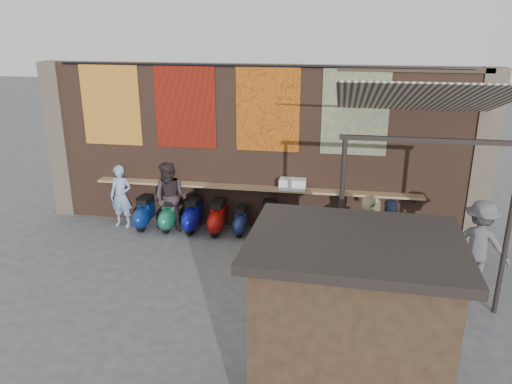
% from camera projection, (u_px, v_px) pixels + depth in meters
% --- Properties ---
extents(ground, '(70.00, 70.00, 0.00)m').
position_uv_depth(ground, '(234.00, 273.00, 10.29)').
color(ground, '#474749').
rests_on(ground, ground).
extents(brick_wall, '(10.00, 0.40, 4.00)m').
position_uv_depth(brick_wall, '(257.00, 148.00, 12.16)').
color(brick_wall, brown).
rests_on(brick_wall, ground).
extents(pier_left, '(0.50, 0.50, 4.00)m').
position_uv_depth(pier_left, '(61.00, 140.00, 13.02)').
color(pier_left, '#4C4238').
rests_on(pier_left, ground).
extents(pier_right, '(0.50, 0.50, 4.00)m').
position_uv_depth(pier_right, '(482.00, 158.00, 11.30)').
color(pier_right, '#4C4238').
rests_on(pier_right, ground).
extents(eating_counter, '(8.00, 0.32, 0.05)m').
position_uv_depth(eating_counter, '(254.00, 188.00, 12.11)').
color(eating_counter, '#9E7A51').
rests_on(eating_counter, brick_wall).
extents(shelf_box, '(0.63, 0.30, 0.27)m').
position_uv_depth(shelf_box, '(293.00, 184.00, 11.87)').
color(shelf_box, white).
rests_on(shelf_box, eating_counter).
extents(tapestry_redgold, '(1.50, 0.02, 2.00)m').
position_uv_depth(tapestry_redgold, '(111.00, 105.00, 12.23)').
color(tapestry_redgold, maroon).
rests_on(tapestry_redgold, brick_wall).
extents(tapestry_sun, '(1.50, 0.02, 2.00)m').
position_uv_depth(tapestry_sun, '(185.00, 107.00, 11.91)').
color(tapestry_sun, '#BA1F0A').
rests_on(tapestry_sun, brick_wall).
extents(tapestry_orange, '(1.50, 0.02, 2.00)m').
position_uv_depth(tapestry_orange, '(268.00, 109.00, 11.58)').
color(tapestry_orange, '#B75F16').
rests_on(tapestry_orange, brick_wall).
extents(tapestry_multi, '(1.50, 0.02, 2.00)m').
position_uv_depth(tapestry_multi, '(355.00, 112.00, 11.25)').
color(tapestry_multi, navy).
rests_on(tapestry_multi, brick_wall).
extents(hang_rail, '(9.50, 0.06, 0.06)m').
position_uv_depth(hang_rail, '(255.00, 66.00, 11.31)').
color(hang_rail, black).
rests_on(hang_rail, brick_wall).
extents(scooter_stool_0, '(0.37, 0.82, 0.78)m').
position_uv_depth(scooter_stool_0, '(145.00, 213.00, 12.47)').
color(scooter_stool_0, navy).
rests_on(scooter_stool_0, ground).
extents(scooter_stool_1, '(0.37, 0.82, 0.78)m').
position_uv_depth(scooter_stool_1, '(169.00, 215.00, 12.37)').
color(scooter_stool_1, '#1B6C4D').
rests_on(scooter_stool_1, ground).
extents(scooter_stool_2, '(0.39, 0.87, 0.82)m').
position_uv_depth(scooter_stool_2, '(193.00, 215.00, 12.29)').
color(scooter_stool_2, '#0B1083').
rests_on(scooter_stool_2, ground).
extents(scooter_stool_3, '(0.38, 0.84, 0.80)m').
position_uv_depth(scooter_stool_3, '(218.00, 217.00, 12.16)').
color(scooter_stool_3, '#9B100B').
rests_on(scooter_stool_3, ground).
extents(scooter_stool_4, '(0.32, 0.71, 0.67)m').
position_uv_depth(scooter_stool_4, '(241.00, 221.00, 12.13)').
color(scooter_stool_4, navy).
rests_on(scooter_stool_4, ground).
extents(scooter_stool_5, '(0.40, 0.88, 0.84)m').
position_uv_depth(scooter_stool_5, '(268.00, 220.00, 11.95)').
color(scooter_stool_5, '#8D490C').
rests_on(scooter_stool_5, ground).
extents(scooter_stool_6, '(0.33, 0.73, 0.70)m').
position_uv_depth(scooter_stool_6, '(293.00, 224.00, 11.87)').
color(scooter_stool_6, black).
rests_on(scooter_stool_6, ground).
extents(scooter_stool_7, '(0.32, 0.71, 0.67)m').
position_uv_depth(scooter_stool_7, '(320.00, 227.00, 11.75)').
color(scooter_stool_7, black).
rests_on(scooter_stool_7, ground).
extents(diner_left, '(0.60, 0.42, 1.59)m').
position_uv_depth(diner_left, '(121.00, 196.00, 12.45)').
color(diner_left, '#819ABC').
rests_on(diner_left, ground).
extents(diner_right, '(0.90, 0.73, 1.74)m').
position_uv_depth(diner_right, '(171.00, 198.00, 12.10)').
color(diner_right, '#302528').
rests_on(diner_right, ground).
extents(shopper_navy, '(1.11, 0.64, 1.78)m').
position_uv_depth(shopper_navy, '(389.00, 243.00, 9.57)').
color(shopper_navy, '#161E31').
rests_on(shopper_navy, ground).
extents(shopper_grey, '(1.31, 1.07, 1.77)m').
position_uv_depth(shopper_grey, '(479.00, 244.00, 9.54)').
color(shopper_grey, '#56555A').
rests_on(shopper_grey, ground).
extents(shopper_tan, '(0.87, 0.85, 1.51)m').
position_uv_depth(shopper_tan, '(368.00, 230.00, 10.55)').
color(shopper_tan, '#918A5C').
rests_on(shopper_tan, ground).
extents(market_stall, '(2.28, 1.74, 2.42)m').
position_uv_depth(market_stall, '(349.00, 336.00, 6.22)').
color(market_stall, black).
rests_on(market_stall, ground).
extents(stall_roof, '(2.56, 2.00, 0.12)m').
position_uv_depth(stall_roof, '(356.00, 243.00, 5.81)').
color(stall_roof, black).
rests_on(stall_roof, market_stall).
extents(stall_sign, '(1.20, 0.08, 0.50)m').
position_uv_depth(stall_sign, '(354.00, 265.00, 6.84)').
color(stall_sign, gold).
rests_on(stall_sign, market_stall).
extents(stall_shelf, '(1.85, 0.16, 0.06)m').
position_uv_depth(stall_shelf, '(350.00, 320.00, 7.12)').
color(stall_shelf, '#473321').
rests_on(stall_shelf, market_stall).
extents(awning_canvas, '(3.20, 3.28, 0.97)m').
position_uv_depth(awning_canvas, '(423.00, 98.00, 9.41)').
color(awning_canvas, beige).
rests_on(awning_canvas, brick_wall).
extents(awning_ledger, '(3.30, 0.08, 0.12)m').
position_uv_depth(awning_ledger, '(414.00, 69.00, 10.76)').
color(awning_ledger, '#33261C').
rests_on(awning_ledger, brick_wall).
extents(awning_header, '(3.00, 0.08, 0.08)m').
position_uv_depth(awning_header, '(432.00, 140.00, 8.16)').
color(awning_header, black).
rests_on(awning_header, awning_post_left).
extents(awning_post_left, '(0.09, 0.09, 3.10)m').
position_uv_depth(awning_post_left, '(340.00, 221.00, 8.88)').
color(awning_post_left, black).
rests_on(awning_post_left, ground).
extents(awning_post_right, '(0.09, 0.09, 3.10)m').
position_uv_depth(awning_post_right, '(508.00, 232.00, 8.42)').
color(awning_post_right, black).
rests_on(awning_post_right, ground).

